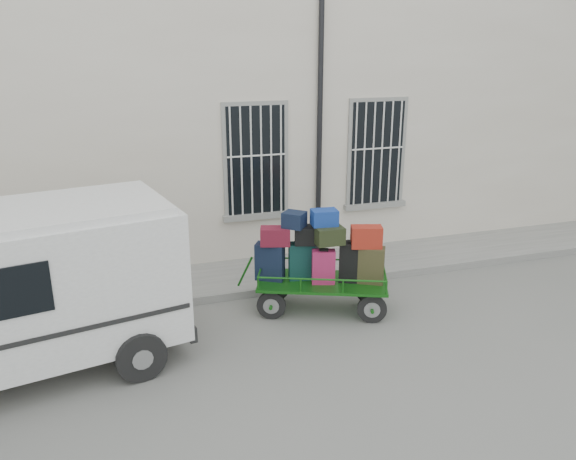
# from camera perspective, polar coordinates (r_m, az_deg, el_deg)

# --- Properties ---
(ground) EXTENTS (80.00, 80.00, 0.00)m
(ground) POSITION_cam_1_polar(r_m,az_deg,el_deg) (9.65, 3.83, -9.43)
(ground) COLOR slate
(ground) RESTS_ON ground
(building) EXTENTS (24.00, 5.15, 6.00)m
(building) POSITION_cam_1_polar(r_m,az_deg,el_deg) (13.88, -4.40, 12.12)
(building) COLOR beige
(building) RESTS_ON ground
(sidewalk) EXTENTS (24.00, 1.70, 0.15)m
(sidewalk) POSITION_cam_1_polar(r_m,az_deg,el_deg) (11.50, -0.17, -4.24)
(sidewalk) COLOR slate
(sidewalk) RESTS_ON ground
(luggage_cart) EXTENTS (2.61, 1.77, 1.85)m
(luggage_cart) POSITION_cam_1_polar(r_m,az_deg,el_deg) (9.69, 3.33, -3.11)
(luggage_cart) COLOR black
(luggage_cart) RESTS_ON ground
(van) EXTENTS (5.06, 2.91, 2.40)m
(van) POSITION_cam_1_polar(r_m,az_deg,el_deg) (8.56, -27.06, -5.14)
(van) COLOR silver
(van) RESTS_ON ground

